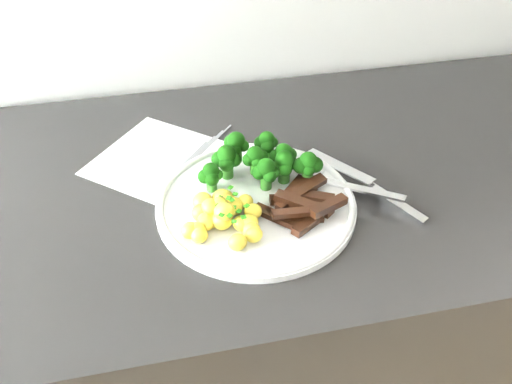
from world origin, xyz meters
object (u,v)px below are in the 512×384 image
Objects in this scene: broccoli at (261,160)px; fork at (346,184)px; counter at (275,345)px; knife at (379,192)px; plate at (256,203)px; potatoes at (222,215)px; beef_strips at (302,204)px; recipe_paper at (179,166)px.

fork is (0.12, -0.05, -0.03)m from broccoli.
fork is at bearing -35.23° from counter.
knife is at bearing -30.89° from counter.
plate is 2.50× the size of potatoes.
fork is (0.20, 0.04, -0.00)m from potatoes.
broccoli reaches higher than knife.
plate is 2.16× the size of beef_strips.
knife is at bearing -21.81° from fork.
broccoli is (-0.04, -0.01, 0.50)m from counter.
knife is (0.24, 0.02, -0.02)m from potatoes.
fork reaches higher than recipe_paper.
counter is at bearing 12.80° from broccoli.
knife is (0.13, -0.08, 0.47)m from counter.
counter is 15.55× the size of fork.
fork reaches higher than knife.
plate reaches higher than recipe_paper.
fork is 0.05m from knife.
counter is at bearing 149.11° from knife.
recipe_paper is at bearing 159.17° from counter.
recipe_paper is 0.16m from potatoes.
broccoli is 0.10m from beef_strips.
fork is at bearing -26.32° from recipe_paper.
knife is (0.05, -0.02, -0.01)m from fork.
counter is at bearing -20.83° from recipe_paper.
potatoes is at bearing -130.51° from broccoli.
beef_strips is at bearing -173.22° from knife.
fork is at bearing -23.00° from broccoli.
broccoli is at bearing 116.16° from beef_strips.
potatoes reaches higher than plate.
beef_strips is (0.12, 0.00, -0.00)m from potatoes.
recipe_paper is at bearing 150.52° from broccoli.
beef_strips reaches higher than recipe_paper.
beef_strips is at bearing -43.34° from recipe_paper.
potatoes is at bearing -175.92° from knife.
knife is (0.29, -0.14, 0.01)m from recipe_paper.
beef_strips is 0.87× the size of fork.
recipe_paper is 1.63× the size of knife.
recipe_paper is 1.74× the size of broccoli.
fork is (0.08, -0.06, 0.48)m from counter.
potatoes is 0.24m from knife.
potatoes is at bearing -178.87° from beef_strips.
plate is at bearing 175.47° from knife.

